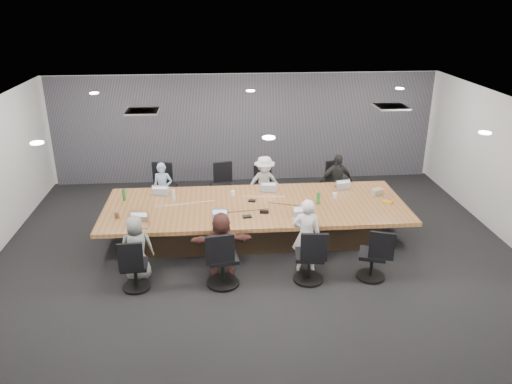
{
  "coord_description": "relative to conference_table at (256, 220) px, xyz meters",
  "views": [
    {
      "loc": [
        -0.74,
        -8.62,
        4.71
      ],
      "look_at": [
        0.0,
        0.4,
        1.05
      ],
      "focal_mm": 35.0,
      "sensor_mm": 36.0,
      "label": 1
    }
  ],
  "objects": [
    {
      "name": "person_5",
      "position": [
        -0.71,
        -1.35,
        0.19
      ],
      "size": [
        1.11,
        0.4,
        1.19
      ],
      "primitive_type": "imported",
      "rotation": [
        0.0,
        0.0,
        3.18
      ],
      "color": "brown",
      "rests_on": "ground"
    },
    {
      "name": "chair_3",
      "position": [
        1.96,
        1.7,
        -0.03
      ],
      "size": [
        0.62,
        0.62,
        0.75
      ],
      "primitive_type": null,
      "rotation": [
        0.0,
        0.0,
        3.39
      ],
      "color": "black",
      "rests_on": "ground"
    },
    {
      "name": "chair_7",
      "position": [
        1.9,
        -1.7,
        -0.01
      ],
      "size": [
        0.67,
        0.67,
        0.78
      ],
      "primitive_type": null,
      "rotation": [
        0.0,
        0.0,
        -0.33
      ],
      "color": "black",
      "rests_on": "ground"
    },
    {
      "name": "laptop_0",
      "position": [
        -1.97,
        0.8,
        0.35
      ],
      "size": [
        0.39,
        0.3,
        0.02
      ],
      "primitive_type": "cube",
      "rotation": [
        0.0,
        0.0,
        2.99
      ],
      "color": "#B2B2B7",
      "rests_on": "conference_table"
    },
    {
      "name": "cup_white_near",
      "position": [
        1.65,
        0.2,
        0.39
      ],
      "size": [
        0.1,
        0.1,
        0.11
      ],
      "primitive_type": "cylinder",
      "rotation": [
        0.0,
        0.0,
        -0.13
      ],
      "color": "white",
      "rests_on": "conference_table"
    },
    {
      "name": "floor",
      "position": [
        0.0,
        -0.5,
        -0.4
      ],
      "size": [
        10.0,
        8.0,
        0.0
      ],
      "primitive_type": "cube",
      "color": "black",
      "rests_on": "ground"
    },
    {
      "name": "chair_1",
      "position": [
        -0.65,
        1.7,
        0.01
      ],
      "size": [
        0.64,
        0.64,
        0.82
      ],
      "primitive_type": null,
      "rotation": [
        0.0,
        0.0,
        3.33
      ],
      "color": "black",
      "rests_on": "ground"
    },
    {
      "name": "laptop_6",
      "position": [
        0.79,
        -0.8,
        0.35
      ],
      "size": [
        0.32,
        0.23,
        0.02
      ],
      "primitive_type": "cube",
      "rotation": [
        0.0,
        0.0,
        0.1
      ],
      "color": "#B2B2B7",
      "rests_on": "conference_table"
    },
    {
      "name": "wall_back",
      "position": [
        0.0,
        3.5,
        1.0
      ],
      "size": [
        10.0,
        0.0,
        2.8
      ],
      "primitive_type": "cube",
      "rotation": [
        1.57,
        0.0,
        0.0
      ],
      "color": "silver",
      "rests_on": "ground"
    },
    {
      "name": "bottle_green_right",
      "position": [
        1.25,
        -0.07,
        0.46
      ],
      "size": [
        0.09,
        0.09,
        0.24
      ],
      "primitive_type": "cylinder",
      "rotation": [
        0.0,
        0.0,
        -0.31
      ],
      "color": "#28772D",
      "rests_on": "conference_table"
    },
    {
      "name": "chair_6",
      "position": [
        0.79,
        -1.7,
        0.01
      ],
      "size": [
        0.63,
        0.63,
        0.83
      ],
      "primitive_type": null,
      "rotation": [
        0.0,
        0.0,
        -0.12
      ],
      "color": "black",
      "rests_on": "ground"
    },
    {
      "name": "canvas_bag",
      "position": [
        2.57,
        0.3,
        0.4
      ],
      "size": [
        0.28,
        0.24,
        0.13
      ],
      "primitive_type": "cube",
      "rotation": [
        0.0,
        0.0,
        0.47
      ],
      "color": "tan",
      "rests_on": "conference_table"
    },
    {
      "name": "mug_brown",
      "position": [
        -2.65,
        -0.4,
        0.4
      ],
      "size": [
        0.11,
        0.11,
        0.11
      ],
      "primitive_type": "cylinder",
      "rotation": [
        0.0,
        0.0,
        0.22
      ],
      "color": "brown",
      "rests_on": "conference_table"
    },
    {
      "name": "mic_right",
      "position": [
        -0.06,
        0.16,
        0.35
      ],
      "size": [
        0.16,
        0.13,
        0.03
      ],
      "primitive_type": "cube",
      "rotation": [
        0.0,
        0.0,
        -0.25
      ],
      "color": "black",
      "rests_on": "conference_table"
    },
    {
      "name": "person_2",
      "position": [
        0.31,
        1.35,
        0.25
      ],
      "size": [
        0.92,
        0.65,
        1.3
      ],
      "primitive_type": "imported",
      "rotation": [
        0.0,
        0.0,
        6.5
      ],
      "color": "silver",
      "rests_on": "ground"
    },
    {
      "name": "bottle_clear",
      "position": [
        -1.65,
        0.33,
        0.46
      ],
      "size": [
        0.09,
        0.09,
        0.24
      ],
      "primitive_type": "cylinder",
      "rotation": [
        0.0,
        0.0,
        -0.34
      ],
      "color": "silver",
      "rests_on": "conference_table"
    },
    {
      "name": "person_0",
      "position": [
        -1.97,
        1.35,
        0.2
      ],
      "size": [
        0.46,
        0.33,
        1.2
      ],
      "primitive_type": "imported",
      "rotation": [
        0.0,
        0.0,
        6.19
      ],
      "color": "#8FABCB",
      "rests_on": "ground"
    },
    {
      "name": "person_3",
      "position": [
        1.96,
        1.35,
        0.25
      ],
      "size": [
        0.79,
        0.37,
        1.31
      ],
      "primitive_type": "imported",
      "rotation": [
        0.0,
        0.0,
        6.36
      ],
      "color": "black",
      "rests_on": "ground"
    },
    {
      "name": "wall_front",
      "position": [
        0.0,
        -4.5,
        1.0
      ],
      "size": [
        10.0,
        0.0,
        2.8
      ],
      "primitive_type": "cube",
      "rotation": [
        -1.57,
        0.0,
        0.0
      ],
      "color": "silver",
      "rests_on": "ground"
    },
    {
      "name": "conference_table",
      "position": [
        0.0,
        0.0,
        0.0
      ],
      "size": [
        6.0,
        2.2,
        0.74
      ],
      "color": "#3B2B1D",
      "rests_on": "ground"
    },
    {
      "name": "mic_left",
      "position": [
        -0.21,
        -0.59,
        0.36
      ],
      "size": [
        0.17,
        0.13,
        0.03
      ],
      "primitive_type": "cube",
      "rotation": [
        0.0,
        0.0,
        0.13
      ],
      "color": "black",
      "rests_on": "conference_table"
    },
    {
      "name": "stapler",
      "position": [
        0.13,
        -0.44,
        0.37
      ],
      "size": [
        0.17,
        0.06,
        0.06
      ],
      "primitive_type": "cube",
      "rotation": [
        0.0,
        0.0,
        -0.11
      ],
      "color": "black",
      "rests_on": "conference_table"
    },
    {
      "name": "ceiling",
      "position": [
        0.0,
        -0.5,
        2.4
      ],
      "size": [
        10.0,
        8.0,
        0.0
      ],
      "primitive_type": "cube",
      "color": "white",
      "rests_on": "wall_back"
    },
    {
      "name": "bottle_green_left",
      "position": [
        -2.65,
        0.44,
        0.46
      ],
      "size": [
        0.08,
        0.08,
        0.24
      ],
      "primitive_type": "cylinder",
      "rotation": [
        0.0,
        0.0,
        0.17
      ],
      "color": "#28772D",
      "rests_on": "conference_table"
    },
    {
      "name": "laptop_5",
      "position": [
        -0.71,
        -0.8,
        0.35
      ],
      "size": [
        0.32,
        0.24,
        0.02
      ],
      "primitive_type": "cube",
      "rotation": [
        0.0,
        0.0,
        -0.12
      ],
      "color": "#B2B2B7",
      "rests_on": "conference_table"
    },
    {
      "name": "chair_4",
      "position": [
        -2.17,
        -1.7,
        -0.03
      ],
      "size": [
        0.52,
        0.52,
        0.74
      ],
      "primitive_type": null,
      "rotation": [
        0.0,
        0.0,
        0.04
      ],
      "color": "black",
      "rests_on": "ground"
    },
    {
      "name": "chair_2",
      "position": [
        0.31,
        1.7,
        -0.01
      ],
      "size": [
        0.55,
        0.55,
        0.77
      ],
      "primitive_type": null,
      "rotation": [
        0.0,
        0.0,
        3.21
      ],
      "color": "black",
      "rests_on": "ground"
    },
    {
      "name": "person_6",
      "position": [
        0.79,
        -1.35,
        0.29
      ],
      "size": [
        0.56,
        0.42,
        1.39
      ],
      "primitive_type": "imported",
      "rotation": [
        0.0,
        0.0,
        2.97
      ],
      "color": "silver",
      "rests_on": "ground"
    },
    {
      "name": "person_4",
      "position": [
        -2.17,
        -1.35,
        0.19
      ],
      "size": [
        0.62,
        0.44,
        1.18
      ],
      "primitive_type": "imported",
      "rotation": [
        0.0,
        0.0,
        3.26
      ],
      "color": "gray",
      "rests_on": "ground"
    },
    {
      "name": "laptop_2",
      "position": [
        0.31,
        0.8,
        0.35
      ],
      "size": [
        0.35,
        0.27,
        0.02
      ],
      "primitive_type": "cube",
      "rotation": [
        0.0,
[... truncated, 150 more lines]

